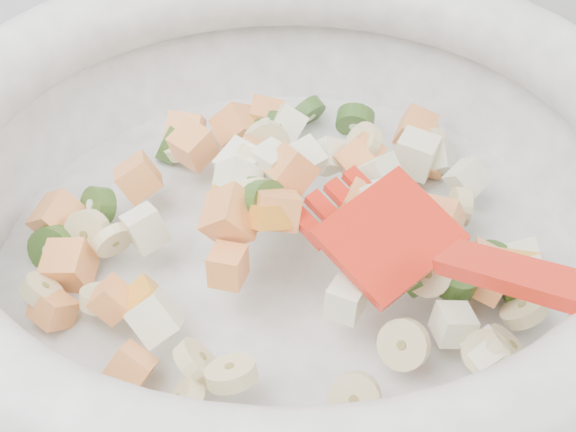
# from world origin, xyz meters

# --- Properties ---
(mixing_bowl) EXTENTS (0.46, 0.42, 0.15)m
(mixing_bowl) POSITION_xyz_m (-0.02, 1.42, 0.96)
(mixing_bowl) COLOR white
(mixing_bowl) RESTS_ON counter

